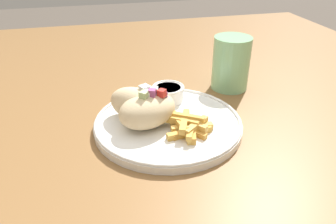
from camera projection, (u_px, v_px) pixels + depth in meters
The scene contains 7 objects.
table at pixel (164, 138), 0.71m from camera, with size 1.51×1.51×0.77m.
plate at pixel (168, 123), 0.62m from camera, with size 0.28×0.28×0.02m.
pita_sandwich_near at pixel (148, 110), 0.60m from camera, with size 0.14×0.12×0.07m.
pita_sandwich_far at pixel (138, 105), 0.61m from camera, with size 0.13×0.13×0.07m.
fries_pile at pixel (188, 126), 0.59m from camera, with size 0.09×0.09×0.03m.
sauce_ramekin at pixel (168, 92), 0.69m from camera, with size 0.07×0.07×0.03m.
water_glass at pixel (231, 66), 0.76m from camera, with size 0.09×0.09×0.12m.
Camera 1 is at (-0.13, -0.57, 1.10)m, focal length 35.00 mm.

